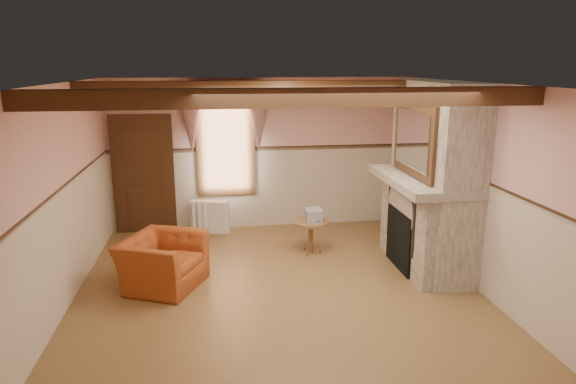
{
  "coord_description": "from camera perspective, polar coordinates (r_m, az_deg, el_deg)",
  "views": [
    {
      "loc": [
        -0.8,
        -6.46,
        3.04
      ],
      "look_at": [
        0.25,
        0.8,
        1.2
      ],
      "focal_mm": 32.0,
      "sensor_mm": 36.0,
      "label": 1
    }
  ],
  "objects": [
    {
      "name": "radiator",
      "position": [
        9.56,
        -8.65,
        -2.74
      ],
      "size": [
        0.72,
        0.35,
        0.6
      ],
      "primitive_type": "cube",
      "rotation": [
        0.0,
        0.0,
        -0.25
      ],
      "color": "white",
      "rests_on": "floor"
    },
    {
      "name": "floor",
      "position": [
        7.18,
        -1.07,
        -10.96
      ],
      "size": [
        5.5,
        6.0,
        0.01
      ],
      "primitive_type": "cube",
      "color": "brown",
      "rests_on": "ground"
    },
    {
      "name": "mantel_clock",
      "position": [
        8.41,
        13.18,
        3.29
      ],
      "size": [
        0.14,
        0.24,
        0.2
      ],
      "primitive_type": "cube",
      "color": "black",
      "rests_on": "mantel"
    },
    {
      "name": "window_drapes",
      "position": [
        9.37,
        -7.06,
        9.14
      ],
      "size": [
        1.3,
        0.14,
        1.4
      ],
      "primitive_type": "cube",
      "color": "gray",
      "rests_on": "wall_back"
    },
    {
      "name": "fireplace",
      "position": [
        7.93,
        15.98,
        1.6
      ],
      "size": [
        0.85,
        2.0,
        2.8
      ],
      "primitive_type": "cube",
      "color": "gray",
      "rests_on": "floor"
    },
    {
      "name": "ceiling",
      "position": [
        6.51,
        -1.18,
        11.96
      ],
      "size": [
        5.5,
        6.0,
        0.01
      ],
      "primitive_type": "cube",
      "color": "silver",
      "rests_on": "wall_back"
    },
    {
      "name": "jar_yellow",
      "position": [
        7.7,
        15.29,
        1.88
      ],
      "size": [
        0.06,
        0.06,
        0.12
      ],
      "primitive_type": "cylinder",
      "color": "yellow",
      "rests_on": "mantel"
    },
    {
      "name": "ceiling_beam_front",
      "position": [
        5.33,
        0.44,
        10.42
      ],
      "size": [
        5.5,
        0.18,
        0.2
      ],
      "primitive_type": "cube",
      "color": "black",
      "rests_on": "ceiling"
    },
    {
      "name": "book_stack",
      "position": [
        8.34,
        2.85,
        -2.59
      ],
      "size": [
        0.27,
        0.33,
        0.2
      ],
      "primitive_type": "cube",
      "rotation": [
        0.0,
        0.0,
        -0.04
      ],
      "color": "#B7AD8C",
      "rests_on": "side_table"
    },
    {
      "name": "wall_left",
      "position": [
        6.94,
        -24.27,
        -0.86
      ],
      "size": [
        0.02,
        6.0,
        2.8
      ],
      "primitive_type": "cube",
      "color": "#D79D95",
      "rests_on": "floor"
    },
    {
      "name": "firebox",
      "position": [
        8.02,
        12.74,
        -5.11
      ],
      "size": [
        0.2,
        0.95,
        0.9
      ],
      "primitive_type": "cube",
      "color": "black",
      "rests_on": "floor"
    },
    {
      "name": "candle_red",
      "position": [
        7.15,
        17.2,
        1.01
      ],
      "size": [
        0.06,
        0.06,
        0.16
      ],
      "primitive_type": "cylinder",
      "color": "red",
      "rests_on": "mantel"
    },
    {
      "name": "door",
      "position": [
        9.7,
        -15.75,
        1.7
      ],
      "size": [
        1.1,
        0.1,
        2.1
      ],
      "primitive_type": "cube",
      "color": "black",
      "rests_on": "floor"
    },
    {
      "name": "wall_front",
      "position": [
        3.91,
        4.44,
        -10.77
      ],
      "size": [
        5.5,
        0.02,
        2.8
      ],
      "primitive_type": "cube",
      "color": "#D79D95",
      "rests_on": "floor"
    },
    {
      "name": "chair_rail",
      "position": [
        6.69,
        -1.13,
        0.76
      ],
      "size": [
        5.5,
        6.0,
        0.08
      ],
      "primitive_type": null,
      "color": "black",
      "rests_on": "wainscot"
    },
    {
      "name": "wall_right",
      "position": [
        7.55,
        20.06,
        0.67
      ],
      "size": [
        0.02,
        6.0,
        2.8
      ],
      "primitive_type": "cube",
      "color": "#D79D95",
      "rests_on": "floor"
    },
    {
      "name": "armchair",
      "position": [
        7.42,
        -13.78,
        -7.56
      ],
      "size": [
        1.32,
        1.39,
        0.71
      ],
      "primitive_type": "imported",
      "rotation": [
        0.0,
        0.0,
        1.15
      ],
      "color": "#994219",
      "rests_on": "floor"
    },
    {
      "name": "oil_lamp",
      "position": [
        8.21,
        13.71,
        3.3
      ],
      "size": [
        0.11,
        0.11,
        0.28
      ],
      "primitive_type": "cylinder",
      "color": "#B39732",
      "rests_on": "mantel"
    },
    {
      "name": "wainscot",
      "position": [
        6.9,
        -1.1,
        -5.31
      ],
      "size": [
        5.5,
        6.0,
        1.5
      ],
      "primitive_type": null,
      "color": "beige",
      "rests_on": "floor"
    },
    {
      "name": "window",
      "position": [
        9.53,
        -6.96,
        5.59
      ],
      "size": [
        1.06,
        0.08,
        2.02
      ],
      "primitive_type": "cube",
      "color": "white",
      "rests_on": "wall_back"
    },
    {
      "name": "side_table",
      "position": [
        8.45,
        2.55,
        -5.02
      ],
      "size": [
        0.74,
        0.74,
        0.55
      ],
      "primitive_type": "cylinder",
      "rotation": [
        0.0,
        0.0,
        0.34
      ],
      "color": "brown",
      "rests_on": "floor"
    },
    {
      "name": "overmantel_mirror",
      "position": [
        7.69,
        13.77,
        5.68
      ],
      "size": [
        0.06,
        1.44,
        1.04
      ],
      "primitive_type": "cube",
      "color": "silver",
      "rests_on": "fireplace"
    },
    {
      "name": "ceiling_beam_back",
      "position": [
        7.71,
        -2.3,
        11.54
      ],
      "size": [
        5.5,
        0.18,
        0.2
      ],
      "primitive_type": "cube",
      "color": "black",
      "rests_on": "ceiling"
    },
    {
      "name": "mantel",
      "position": [
        7.87,
        14.76,
        1.28
      ],
      "size": [
        1.05,
        2.05,
        0.12
      ],
      "primitive_type": "cube",
      "color": "gray",
      "rests_on": "fireplace"
    },
    {
      "name": "wall_back",
      "position": [
        9.63,
        -3.35,
        4.25
      ],
      "size": [
        5.5,
        0.02,
        2.8
      ],
      "primitive_type": "cube",
      "color": "#D79D95",
      "rests_on": "floor"
    },
    {
      "name": "bowl",
      "position": [
        7.75,
        15.12,
        1.87
      ],
      "size": [
        0.38,
        0.38,
        0.09
      ],
      "primitive_type": "imported",
      "color": "brown",
      "rests_on": "mantel"
    }
  ]
}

